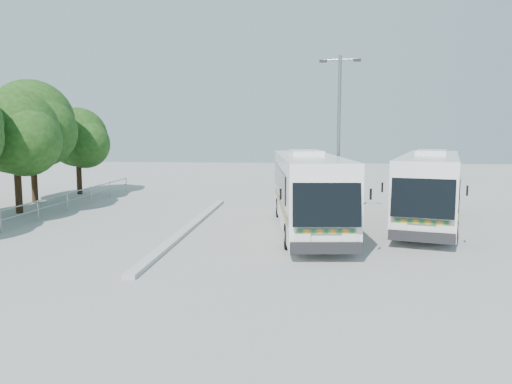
# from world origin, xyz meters

# --- Properties ---
(ground) EXTENTS (100.00, 100.00, 0.00)m
(ground) POSITION_xyz_m (0.00, 0.00, 0.00)
(ground) COLOR #969691
(ground) RESTS_ON ground
(kerb_divider) EXTENTS (0.40, 16.00, 0.15)m
(kerb_divider) POSITION_xyz_m (-2.30, 2.00, 0.07)
(kerb_divider) COLOR #B2B2AD
(kerb_divider) RESTS_ON ground
(railing) EXTENTS (0.06, 22.00, 1.00)m
(railing) POSITION_xyz_m (-10.00, 4.00, 0.74)
(railing) COLOR gray
(railing) RESTS_ON ground
(tree_far_c) EXTENTS (4.97, 4.69, 6.49)m
(tree_far_c) POSITION_xyz_m (-12.12, 5.10, 4.26)
(tree_far_c) COLOR #382314
(tree_far_c) RESTS_ON ground
(tree_far_d) EXTENTS (5.62, 5.30, 7.33)m
(tree_far_d) POSITION_xyz_m (-13.31, 8.80, 4.82)
(tree_far_d) COLOR #382314
(tree_far_d) RESTS_ON ground
(tree_far_e) EXTENTS (4.54, 4.28, 5.92)m
(tree_far_e) POSITION_xyz_m (-12.63, 13.30, 3.89)
(tree_far_e) COLOR #382314
(tree_far_e) RESTS_ON ground
(coach_main) EXTENTS (3.50, 11.86, 3.24)m
(coach_main) POSITION_xyz_m (2.88, 2.06, 1.78)
(coach_main) COLOR white
(coach_main) RESTS_ON ground
(coach_adjacent) EXTENTS (5.36, 11.76, 3.21)m
(coach_adjacent) POSITION_xyz_m (8.46, 3.90, 1.76)
(coach_adjacent) COLOR white
(coach_adjacent) RESTS_ON ground
(lamppost) EXTENTS (1.89, 0.40, 7.73)m
(lamppost) POSITION_xyz_m (4.30, 4.05, 4.27)
(lamppost) COLOR gray
(lamppost) RESTS_ON ground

